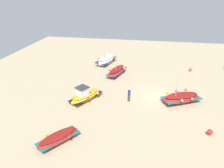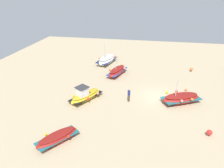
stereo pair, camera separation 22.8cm
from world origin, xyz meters
The scene contains 9 objects.
ground_plane centered at (0.00, 0.00, 0.00)m, with size 58.50×58.50×0.00m, color tan.
fishing_boat_0 centered at (-6.05, -6.22, 0.60)m, with size 4.85×2.85×3.52m.
fishing_boat_1 centered at (9.75, -9.03, 0.42)m, with size 3.99×3.49×0.82m.
fishing_boat_2 centered at (0.72, 2.62, 0.55)m, with size 3.81×5.08×3.19m.
fishing_boat_3 centered at (-10.88, -8.88, 0.67)m, with size 5.47×3.24×3.81m.
fishing_boat_4 centered at (2.26, -8.80, 0.61)m, with size 4.67×3.65×1.94m.
person_walking centered at (1.70, -3.53, 1.00)m, with size 0.32×0.32×1.74m.
mooring_buoy_0 centered at (6.47, 4.51, 0.38)m, with size 0.52×0.52×0.64m.
mooring_buoy_1 centered at (-9.62, 5.48, 0.43)m, with size 0.50×0.50×0.68m.
Camera 1 is at (22.47, -1.90, 12.52)m, focal length 31.92 mm.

